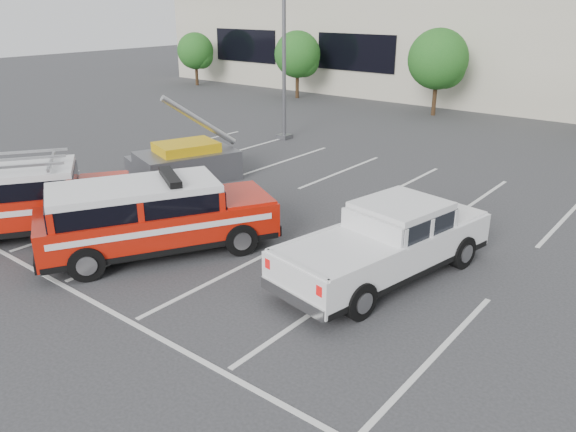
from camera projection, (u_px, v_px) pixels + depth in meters
name	position (u px, v px, depth m)	size (l,w,h in m)	color
ground	(228.00, 274.00, 13.63)	(120.00, 120.00, 0.00)	#2E2E31
stall_markings	(333.00, 221.00, 16.90)	(23.00, 15.00, 0.01)	silver
tree_far_left	(197.00, 52.00, 43.35)	(2.77, 2.77, 3.99)	#3F2B19
tree_left	(299.00, 56.00, 37.40)	(3.07, 3.07, 4.42)	#3F2B19
tree_mid_left	(440.00, 61.00, 31.46)	(3.37, 3.37, 4.85)	#3F2B19
light_pole_left	(284.00, 25.00, 25.19)	(0.90, 0.60, 10.24)	#59595E
fire_chief_suv	(154.00, 222.00, 14.52)	(4.76, 6.24, 2.09)	#AD1508
white_pickup	(386.00, 249.00, 13.27)	(3.02, 6.05, 1.77)	silver
ladder_suv	(22.00, 205.00, 15.63)	(5.01, 5.92, 2.23)	#AD1508
utility_rig	(184.00, 163.00, 20.66)	(4.07, 3.99, 3.17)	#59595E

